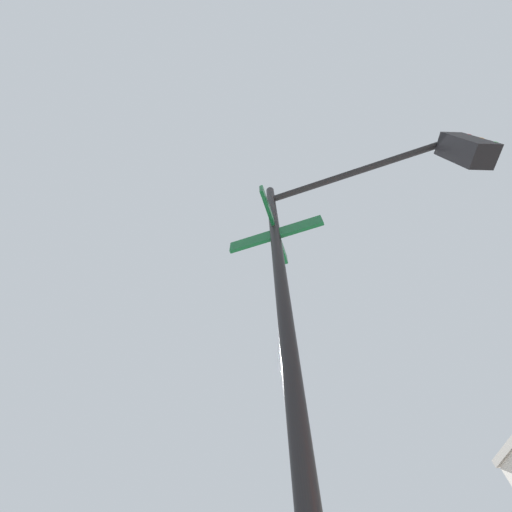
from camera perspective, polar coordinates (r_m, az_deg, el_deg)
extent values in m
cylinder|color=black|center=(2.48, 5.19, -9.82)|extent=(0.12, 0.12, 5.73)
cylinder|color=black|center=(4.71, 17.47, 14.32)|extent=(0.95, 2.31, 0.09)
cube|color=black|center=(4.71, 33.81, 15.80)|extent=(0.28, 0.28, 0.80)
sphere|color=red|center=(4.98, 33.95, 16.93)|extent=(0.18, 0.18, 0.18)
sphere|color=orange|center=(4.78, 35.45, 16.10)|extent=(0.18, 0.18, 0.18)
sphere|color=green|center=(4.58, 37.07, 15.18)|extent=(0.18, 0.18, 0.18)
cube|color=#0F5128|center=(3.59, 3.53, 3.96)|extent=(0.43, 1.04, 0.20)
cube|color=#0F5128|center=(3.79, 3.35, 5.44)|extent=(0.95, 0.39, 0.20)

